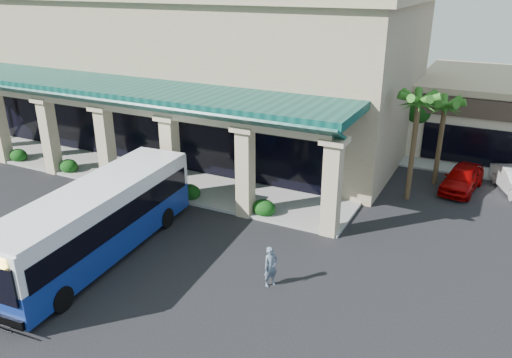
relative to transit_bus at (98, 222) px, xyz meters
The scene contains 9 objects.
ground 3.00m from the transit_bus, 27.64° to the left, with size 110.00×110.00×0.00m, color black.
main_building 18.57m from the transit_bus, 108.50° to the left, with size 30.80×14.80×11.35m, color tan, non-canonical shape.
arcade 9.91m from the transit_bus, 125.77° to the left, with size 30.00×6.20×5.70m, color #093833, non-canonical shape.
palm_0 16.33m from the transit_bus, 48.56° to the left, with size 2.40×2.40×6.60m, color #266019, non-canonical shape.
palm_1 19.24m from the transit_bus, 52.25° to the left, with size 2.40×2.40×5.80m, color #266019, non-canonical shape.
broadleaf_tree 22.43m from the transit_bus, 64.21° to the left, with size 2.60×2.60×4.81m, color #0D370C, non-canonical shape.
transit_bus is the anchor object (origin of this frame).
pedestrian 7.72m from the transit_bus, ahead, with size 0.61×0.40×1.68m, color slate.
car_silver 19.89m from the transit_bus, 48.17° to the left, with size 1.72×4.27×1.45m, color #940303.
Camera 1 is at (12.36, -15.16, 11.29)m, focal length 35.00 mm.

